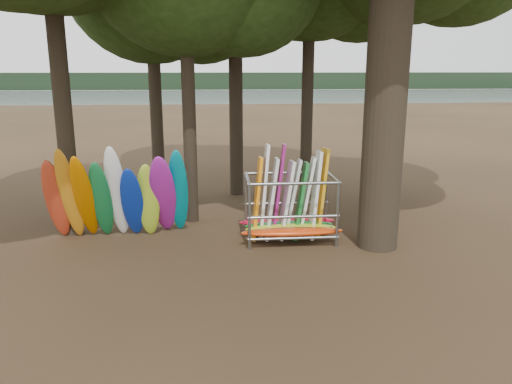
{
  "coord_description": "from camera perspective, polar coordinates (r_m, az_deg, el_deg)",
  "views": [
    {
      "loc": [
        -0.55,
        -13.31,
        5.11
      ],
      "look_at": [
        0.71,
        1.5,
        1.4
      ],
      "focal_mm": 35.0,
      "sensor_mm": 36.0,
      "label": 1
    }
  ],
  "objects": [
    {
      "name": "ground",
      "position": [
        14.26,
        -2.37,
        -6.99
      ],
      "size": [
        120.0,
        120.0,
        0.0
      ],
      "primitive_type": "plane",
      "color": "#47331E",
      "rests_on": "ground"
    },
    {
      "name": "storage_rack",
      "position": [
        15.1,
        3.88,
        -2.01
      ],
      "size": [
        3.05,
        1.58,
        2.93
      ],
      "color": "slate",
      "rests_on": "ground"
    },
    {
      "name": "kayak_row",
      "position": [
        15.52,
        -15.46,
        -0.54
      ],
      "size": [
        4.33,
        2.16,
        3.11
      ],
      "color": "#BA361D",
      "rests_on": "ground"
    },
    {
      "name": "far_shore",
      "position": [
        123.35,
        -4.72,
        12.52
      ],
      "size": [
        160.0,
        4.0,
        4.0
      ],
      "primitive_type": "cube",
      "color": "black",
      "rests_on": "ground"
    },
    {
      "name": "lake",
      "position": [
        73.49,
        -4.49,
        9.98
      ],
      "size": [
        160.0,
        160.0,
        0.0
      ],
      "primitive_type": "plane",
      "color": "gray",
      "rests_on": "ground"
    }
  ]
}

